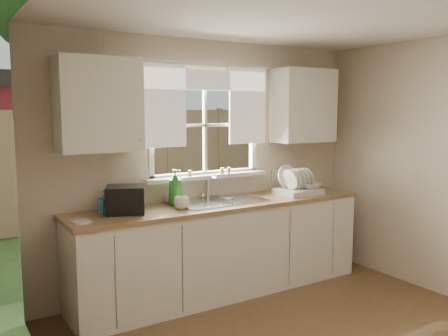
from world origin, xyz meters
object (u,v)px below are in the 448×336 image
dish_rack (298,187)px  cup (182,203)px  black_appliance (125,200)px  soap_bottle_a (175,188)px

dish_rack → cup: dish_rack is taller
cup → black_appliance: size_ratio=0.43×
dish_rack → cup: 1.39m
black_appliance → soap_bottle_a: bearing=30.0°
dish_rack → black_appliance: (-1.88, 0.09, 0.04)m
dish_rack → cup: (-1.39, -0.02, -0.02)m
dish_rack → black_appliance: size_ratio=1.44×
cup → soap_bottle_a: bearing=92.7°
soap_bottle_a → black_appliance: bearing=162.9°
dish_rack → soap_bottle_a: 1.38m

